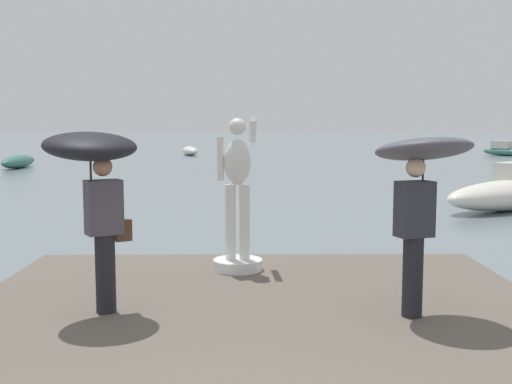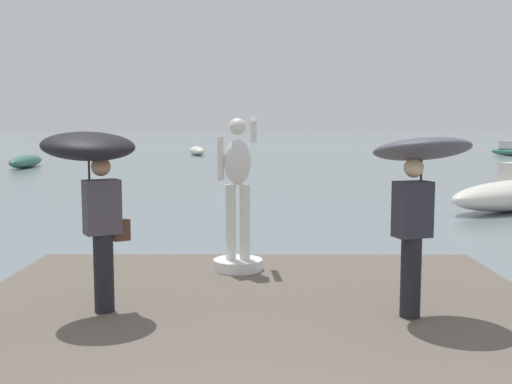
% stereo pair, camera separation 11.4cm
% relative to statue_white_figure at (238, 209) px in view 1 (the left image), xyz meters
% --- Properties ---
extents(ground_plane, '(400.00, 400.00, 0.00)m').
position_rel_statue_white_figure_xyz_m(ground_plane, '(0.26, 33.93, -1.28)').
color(ground_plane, slate).
extents(statue_white_figure, '(0.71, 0.92, 2.21)m').
position_rel_statue_white_figure_xyz_m(statue_white_figure, '(0.00, 0.00, 0.00)').
color(statue_white_figure, white).
rests_on(statue_white_figure, pier).
extents(onlooker_left, '(1.39, 1.40, 2.05)m').
position_rel_statue_white_figure_xyz_m(onlooker_left, '(-1.51, -2.03, 0.72)').
color(onlooker_left, black).
rests_on(onlooker_left, pier).
extents(onlooker_right, '(1.32, 1.33, 2.01)m').
position_rel_statue_white_figure_xyz_m(onlooker_right, '(2.02, -2.14, 0.66)').
color(onlooker_right, black).
rests_on(onlooker_right, pier).
extents(boat_near, '(2.08, 3.98, 0.73)m').
position_rel_statue_white_figure_xyz_m(boat_near, '(-4.92, 42.61, -0.91)').
color(boat_near, silver).
rests_on(boat_near, ground).
extents(boat_leftward, '(3.01, 4.19, 1.22)m').
position_rel_statue_white_figure_xyz_m(boat_leftward, '(20.95, 41.44, -0.83)').
color(boat_leftward, '#336B5B').
rests_on(boat_leftward, ground).
extents(boat_rightward, '(1.07, 4.56, 0.74)m').
position_rel_statue_white_figure_xyz_m(boat_rightward, '(-13.41, 27.25, -0.91)').
color(boat_rightward, '#336B5B').
rests_on(boat_rightward, ground).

